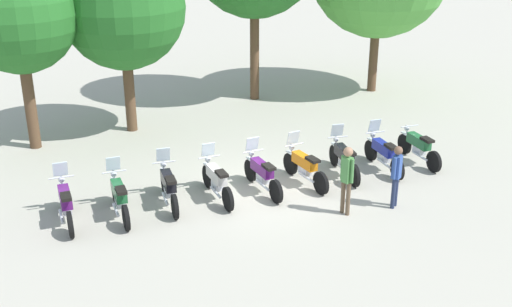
{
  "coord_description": "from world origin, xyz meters",
  "views": [
    {
      "loc": [
        -5.28,
        -14.6,
        7.34
      ],
      "look_at": [
        0.0,
        0.5,
        0.9
      ],
      "focal_mm": 43.78,
      "sensor_mm": 36.0,
      "label": 1
    }
  ],
  "objects_px": {
    "motorcycle_2": "(169,186)",
    "motorcycle_8": "(419,147)",
    "motorcycle_4": "(262,173)",
    "tree_1": "(123,8)",
    "motorcycle_0": "(66,203)",
    "motorcycle_5": "(304,166)",
    "motorcycle_7": "(383,153)",
    "person_0": "(347,175)",
    "motorcycle_3": "(217,180)",
    "motorcycle_6": "(344,158)",
    "person_1": "(396,172)",
    "tree_0": "(18,15)",
    "motorcycle_1": "(119,196)"
  },
  "relations": [
    {
      "from": "motorcycle_4",
      "to": "motorcycle_5",
      "type": "bearing_deg",
      "value": -93.21
    },
    {
      "from": "motorcycle_3",
      "to": "motorcycle_6",
      "type": "height_order",
      "value": "same"
    },
    {
      "from": "motorcycle_5",
      "to": "motorcycle_6",
      "type": "height_order",
      "value": "same"
    },
    {
      "from": "tree_0",
      "to": "motorcycle_3",
      "type": "bearing_deg",
      "value": -50.77
    },
    {
      "from": "motorcycle_5",
      "to": "person_0",
      "type": "height_order",
      "value": "person_0"
    },
    {
      "from": "motorcycle_0",
      "to": "tree_1",
      "type": "bearing_deg",
      "value": -24.76
    },
    {
      "from": "motorcycle_6",
      "to": "person_1",
      "type": "relative_size",
      "value": 1.3
    },
    {
      "from": "person_1",
      "to": "tree_1",
      "type": "relative_size",
      "value": 0.27
    },
    {
      "from": "motorcycle_1",
      "to": "motorcycle_2",
      "type": "xyz_separation_m",
      "value": [
        1.29,
        0.2,
        0.0
      ]
    },
    {
      "from": "motorcycle_5",
      "to": "motorcycle_7",
      "type": "relative_size",
      "value": 0.99
    },
    {
      "from": "person_1",
      "to": "tree_0",
      "type": "xyz_separation_m",
      "value": [
        -8.69,
        7.56,
        3.23
      ]
    },
    {
      "from": "motorcycle_0",
      "to": "tree_1",
      "type": "distance_m",
      "value": 7.67
    },
    {
      "from": "motorcycle_1",
      "to": "motorcycle_8",
      "type": "height_order",
      "value": "motorcycle_1"
    },
    {
      "from": "motorcycle_0",
      "to": "motorcycle_7",
      "type": "relative_size",
      "value": 1.0
    },
    {
      "from": "motorcycle_8",
      "to": "tree_0",
      "type": "distance_m",
      "value": 12.66
    },
    {
      "from": "motorcycle_1",
      "to": "motorcycle_4",
      "type": "relative_size",
      "value": 1.0
    },
    {
      "from": "motorcycle_3",
      "to": "person_1",
      "type": "xyz_separation_m",
      "value": [
        4.18,
        -2.04,
        0.47
      ]
    },
    {
      "from": "motorcycle_3",
      "to": "tree_1",
      "type": "bearing_deg",
      "value": 7.66
    },
    {
      "from": "motorcycle_6",
      "to": "tree_0",
      "type": "relative_size",
      "value": 0.36
    },
    {
      "from": "motorcycle_8",
      "to": "person_1",
      "type": "distance_m",
      "value": 3.34
    },
    {
      "from": "motorcycle_3",
      "to": "motorcycle_7",
      "type": "relative_size",
      "value": 1.0
    },
    {
      "from": "motorcycle_4",
      "to": "tree_1",
      "type": "xyz_separation_m",
      "value": [
        -2.59,
        6.13,
        3.68
      ]
    },
    {
      "from": "motorcycle_8",
      "to": "motorcycle_5",
      "type": "bearing_deg",
      "value": 93.07
    },
    {
      "from": "motorcycle_3",
      "to": "motorcycle_5",
      "type": "bearing_deg",
      "value": -92.3
    },
    {
      "from": "motorcycle_0",
      "to": "tree_0",
      "type": "relative_size",
      "value": 0.36
    },
    {
      "from": "person_0",
      "to": "tree_1",
      "type": "bearing_deg",
      "value": 93.98
    },
    {
      "from": "motorcycle_4",
      "to": "tree_1",
      "type": "height_order",
      "value": "tree_1"
    },
    {
      "from": "motorcycle_6",
      "to": "person_0",
      "type": "height_order",
      "value": "person_0"
    },
    {
      "from": "motorcycle_6",
      "to": "tree_1",
      "type": "height_order",
      "value": "tree_1"
    },
    {
      "from": "motorcycle_5",
      "to": "person_0",
      "type": "relative_size",
      "value": 1.2
    },
    {
      "from": "motorcycle_0",
      "to": "motorcycle_4",
      "type": "relative_size",
      "value": 1.0
    },
    {
      "from": "person_1",
      "to": "tree_0",
      "type": "distance_m",
      "value": 11.96
    },
    {
      "from": "tree_0",
      "to": "motorcycle_8",
      "type": "bearing_deg",
      "value": -25.19
    },
    {
      "from": "motorcycle_4",
      "to": "tree_0",
      "type": "xyz_separation_m",
      "value": [
        -5.79,
        5.51,
        3.7
      ]
    },
    {
      "from": "motorcycle_0",
      "to": "motorcycle_4",
      "type": "bearing_deg",
      "value": -91.35
    },
    {
      "from": "motorcycle_5",
      "to": "motorcycle_8",
      "type": "bearing_deg",
      "value": -95.71
    },
    {
      "from": "motorcycle_1",
      "to": "motorcycle_7",
      "type": "xyz_separation_m",
      "value": [
        7.73,
        0.4,
        0.0
      ]
    },
    {
      "from": "motorcycle_0",
      "to": "motorcycle_5",
      "type": "height_order",
      "value": "same"
    },
    {
      "from": "motorcycle_2",
      "to": "person_0",
      "type": "relative_size",
      "value": 1.21
    },
    {
      "from": "motorcycle_0",
      "to": "motorcycle_8",
      "type": "height_order",
      "value": "motorcycle_0"
    },
    {
      "from": "motorcycle_2",
      "to": "tree_1",
      "type": "distance_m",
      "value": 7.13
    },
    {
      "from": "motorcycle_7",
      "to": "person_0",
      "type": "bearing_deg",
      "value": 133.61
    },
    {
      "from": "motorcycle_1",
      "to": "motorcycle_5",
      "type": "xyz_separation_m",
      "value": [
        5.15,
        0.25,
        0.0
      ]
    },
    {
      "from": "motorcycle_6",
      "to": "person_1",
      "type": "xyz_separation_m",
      "value": [
        0.31,
        -2.29,
        0.47
      ]
    },
    {
      "from": "motorcycle_7",
      "to": "person_0",
      "type": "height_order",
      "value": "person_0"
    },
    {
      "from": "tree_0",
      "to": "person_1",
      "type": "bearing_deg",
      "value": -41.04
    },
    {
      "from": "person_1",
      "to": "motorcycle_5",
      "type": "bearing_deg",
      "value": -0.78
    },
    {
      "from": "person_0",
      "to": "tree_0",
      "type": "relative_size",
      "value": 0.3
    },
    {
      "from": "motorcycle_2",
      "to": "motorcycle_8",
      "type": "xyz_separation_m",
      "value": [
        7.73,
        0.33,
        -0.01
      ]
    },
    {
      "from": "motorcycle_7",
      "to": "motorcycle_8",
      "type": "xyz_separation_m",
      "value": [
        1.29,
        0.13,
        -0.01
      ]
    }
  ]
}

